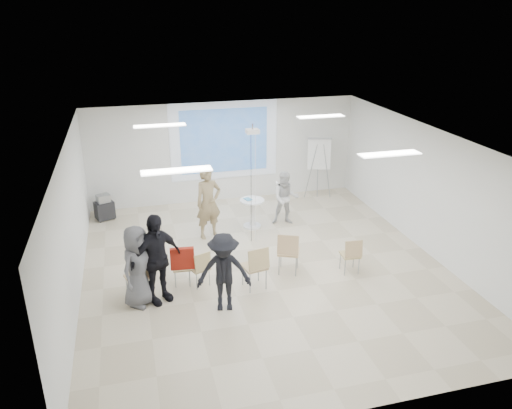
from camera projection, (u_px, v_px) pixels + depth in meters
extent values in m
cube|color=beige|center=(265.00, 270.00, 11.40)|extent=(8.00, 9.00, 0.10)
cube|color=white|center=(266.00, 137.00, 10.24)|extent=(8.00, 9.00, 0.10)
cube|color=silver|center=(224.00, 152.00, 14.90)|extent=(8.00, 0.10, 3.00)
cube|color=silver|center=(69.00, 227.00, 9.86)|extent=(0.10, 9.00, 3.00)
cube|color=silver|center=(430.00, 191.00, 11.77)|extent=(0.10, 9.00, 3.00)
cube|color=silver|center=(224.00, 141.00, 14.71)|extent=(3.20, 0.01, 2.30)
cube|color=#356BB6|center=(224.00, 141.00, 14.70)|extent=(2.60, 0.01, 1.90)
cylinder|color=white|center=(252.00, 226.00, 13.46)|extent=(0.61, 0.61, 0.05)
cylinder|color=silver|center=(252.00, 214.00, 13.33)|extent=(0.17, 0.17, 0.71)
cylinder|color=white|center=(252.00, 201.00, 13.19)|extent=(0.83, 0.83, 0.04)
cube|color=white|center=(255.00, 200.00, 13.18)|extent=(0.27, 0.24, 0.01)
cube|color=#3E91BB|center=(248.00, 199.00, 13.18)|extent=(0.22, 0.26, 0.02)
imported|color=#8E7B57|center=(208.00, 198.00, 12.53)|extent=(0.89, 0.71, 2.12)
imported|color=silver|center=(286.00, 195.00, 13.39)|extent=(0.91, 0.79, 1.63)
cube|color=white|center=(213.00, 182.00, 12.67)|extent=(0.06, 0.11, 0.04)
cube|color=white|center=(277.00, 183.00, 13.47)|extent=(0.07, 0.14, 0.04)
cube|color=tan|center=(137.00, 277.00, 10.12)|extent=(0.53, 0.53, 0.04)
cube|color=tan|center=(139.00, 270.00, 9.88)|extent=(0.42, 0.21, 0.39)
cylinder|color=gray|center=(133.00, 293.00, 9.99)|extent=(0.03, 0.03, 0.43)
cylinder|color=gray|center=(148.00, 288.00, 10.16)|extent=(0.03, 0.03, 0.43)
cylinder|color=#97999F|center=(127.00, 285.00, 10.25)|extent=(0.03, 0.03, 0.43)
cylinder|color=gray|center=(142.00, 281.00, 10.42)|extent=(0.03, 0.03, 0.43)
cube|color=tan|center=(182.00, 267.00, 10.60)|extent=(0.40, 0.40, 0.04)
cube|color=tan|center=(181.00, 262.00, 10.35)|extent=(0.38, 0.11, 0.35)
cylinder|color=gray|center=(175.00, 280.00, 10.51)|extent=(0.02, 0.02, 0.39)
cylinder|color=gray|center=(190.00, 279.00, 10.56)|extent=(0.02, 0.02, 0.39)
cylinder|color=gray|center=(175.00, 273.00, 10.79)|extent=(0.02, 0.02, 0.39)
cylinder|color=gray|center=(189.00, 272.00, 10.83)|extent=(0.02, 0.02, 0.39)
cube|color=tan|center=(199.00, 268.00, 10.56)|extent=(0.48, 0.48, 0.04)
cube|color=tan|center=(203.00, 262.00, 10.34)|extent=(0.38, 0.20, 0.36)
cylinder|color=gray|center=(197.00, 281.00, 10.44)|extent=(0.03, 0.03, 0.39)
cylinder|color=#94969C|center=(209.00, 277.00, 10.60)|extent=(0.03, 0.03, 0.39)
cylinder|color=gray|center=(190.00, 275.00, 10.67)|extent=(0.03, 0.03, 0.39)
cylinder|color=gray|center=(202.00, 271.00, 10.83)|extent=(0.03, 0.03, 0.39)
cube|color=tan|center=(254.00, 266.00, 10.43)|extent=(0.54, 0.54, 0.04)
cube|color=tan|center=(259.00, 259.00, 10.14)|extent=(0.47, 0.18, 0.44)
cylinder|color=#92949A|center=(250.00, 283.00, 10.29)|extent=(0.03, 0.03, 0.48)
cylinder|color=#909398|center=(266.00, 279.00, 10.44)|extent=(0.03, 0.03, 0.48)
cylinder|color=gray|center=(243.00, 275.00, 10.61)|extent=(0.03, 0.03, 0.48)
cylinder|color=gray|center=(258.00, 271.00, 10.76)|extent=(0.03, 0.03, 0.48)
cube|color=tan|center=(289.00, 252.00, 11.04)|extent=(0.61, 0.61, 0.04)
cube|color=tan|center=(288.00, 245.00, 10.74)|extent=(0.46, 0.27, 0.44)
cylinder|color=gray|center=(279.00, 265.00, 11.00)|extent=(0.03, 0.03, 0.48)
cylinder|color=gray|center=(296.00, 267.00, 10.94)|extent=(0.03, 0.03, 0.48)
cylinder|color=#95979D|center=(281.00, 257.00, 11.34)|extent=(0.03, 0.03, 0.48)
cylinder|color=gray|center=(297.00, 259.00, 11.28)|extent=(0.03, 0.03, 0.48)
cube|color=tan|center=(350.00, 255.00, 11.07)|extent=(0.42, 0.42, 0.04)
cube|color=tan|center=(354.00, 249.00, 10.81)|extent=(0.40, 0.11, 0.38)
cylinder|color=gray|center=(345.00, 267.00, 10.98)|extent=(0.02, 0.02, 0.41)
cylinder|color=gray|center=(359.00, 266.00, 11.03)|extent=(0.02, 0.02, 0.41)
cylinder|color=gray|center=(340.00, 261.00, 11.27)|extent=(0.02, 0.02, 0.41)
cylinder|color=gray|center=(354.00, 259.00, 11.32)|extent=(0.02, 0.02, 0.41)
cube|color=#9E2013|center=(182.00, 258.00, 10.28)|extent=(0.50, 0.16, 0.47)
imported|color=black|center=(199.00, 266.00, 10.56)|extent=(0.35, 0.31, 0.02)
imported|color=black|center=(155.00, 253.00, 9.73)|extent=(1.47, 1.26, 2.17)
imported|color=black|center=(224.00, 267.00, 9.53)|extent=(1.29, 0.87, 1.83)
imported|color=#5C5D62|center=(137.00, 262.00, 9.69)|extent=(1.06, 1.10, 1.89)
cylinder|color=gray|center=(311.00, 171.00, 15.09)|extent=(0.28, 0.29, 1.74)
cylinder|color=gray|center=(327.00, 172.00, 15.08)|extent=(0.37, 0.13, 1.74)
cylinder|color=gray|center=(318.00, 168.00, 15.38)|extent=(0.13, 0.38, 1.74)
cube|color=silver|center=(319.00, 153.00, 14.99)|extent=(0.72, 0.38, 0.98)
cube|color=gray|center=(320.00, 138.00, 14.86)|extent=(0.70, 0.24, 0.07)
cube|color=black|center=(105.00, 210.00, 13.87)|extent=(0.59, 0.53, 0.48)
cube|color=gray|center=(103.00, 198.00, 13.74)|extent=(0.42, 0.39, 0.21)
cylinder|color=black|center=(101.00, 221.00, 13.75)|extent=(0.07, 0.07, 0.06)
cylinder|color=black|center=(114.00, 218.00, 13.95)|extent=(0.07, 0.07, 0.06)
cylinder|color=black|center=(97.00, 218.00, 13.96)|extent=(0.07, 0.07, 0.06)
cylinder|color=black|center=(110.00, 215.00, 14.17)|extent=(0.07, 0.07, 0.06)
cube|color=white|center=(253.00, 131.00, 11.69)|extent=(0.30, 0.25, 0.10)
cylinder|color=gray|center=(253.00, 127.00, 11.65)|extent=(0.04, 0.04, 0.14)
cylinder|color=black|center=(251.00, 190.00, 12.14)|extent=(0.01, 0.01, 2.77)
cylinder|color=white|center=(255.00, 190.00, 12.15)|extent=(0.01, 0.01, 2.77)
cube|color=white|center=(160.00, 126.00, 11.59)|extent=(1.20, 0.30, 0.02)
cube|color=white|center=(321.00, 116.00, 12.53)|extent=(1.20, 0.30, 0.02)
cube|color=white|center=(177.00, 171.00, 8.45)|extent=(1.20, 0.30, 0.02)
cube|color=white|center=(390.00, 154.00, 9.40)|extent=(1.20, 0.30, 0.02)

